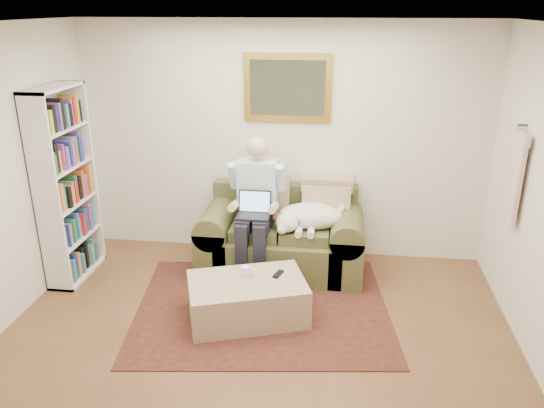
% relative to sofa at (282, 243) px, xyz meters
% --- Properties ---
extents(room_shell, '(4.51, 5.00, 2.61)m').
position_rel_sofa_xyz_m(room_shell, '(-0.07, -1.67, 1.00)').
color(room_shell, brown).
rests_on(room_shell, ground).
extents(rug, '(2.61, 2.20, 0.01)m').
position_rel_sofa_xyz_m(rug, '(-0.08, -0.85, -0.30)').
color(rug, black).
rests_on(rug, room_shell).
extents(sofa, '(1.74, 0.89, 1.05)m').
position_rel_sofa_xyz_m(sofa, '(0.00, 0.00, 0.00)').
color(sofa, brown).
rests_on(sofa, room_shell).
extents(seated_man, '(0.57, 0.82, 1.47)m').
position_rel_sofa_xyz_m(seated_man, '(-0.26, -0.16, 0.43)').
color(seated_man, '#8CC6D8').
rests_on(seated_man, sofa).
extents(laptop, '(0.34, 0.27, 0.24)m').
position_rel_sofa_xyz_m(laptop, '(-0.26, -0.23, 0.47)').
color(laptop, black).
rests_on(laptop, seated_man).
extents(sleeping_dog, '(0.72, 0.45, 0.27)m').
position_rel_sofa_xyz_m(sleeping_dog, '(0.31, -0.09, 0.37)').
color(sleeping_dog, white).
rests_on(sleeping_dog, sofa).
extents(ottoman, '(1.21, 0.97, 0.38)m').
position_rel_sofa_xyz_m(ottoman, '(-0.20, -1.03, -0.11)').
color(ottoman, tan).
rests_on(ottoman, room_shell).
extents(coffee_mug, '(0.08, 0.08, 0.10)m').
position_rel_sofa_xyz_m(coffee_mug, '(-0.22, -0.94, 0.13)').
color(coffee_mug, white).
rests_on(coffee_mug, ottoman).
extents(tv_remote, '(0.09, 0.16, 0.02)m').
position_rel_sofa_xyz_m(tv_remote, '(0.07, -0.88, 0.09)').
color(tv_remote, black).
rests_on(tv_remote, ottoman).
extents(bookshelf, '(0.28, 0.80, 2.00)m').
position_rel_sofa_xyz_m(bookshelf, '(-2.17, -0.43, 0.70)').
color(bookshelf, white).
rests_on(bookshelf, room_shell).
extents(wall_mirror, '(0.94, 0.04, 0.72)m').
position_rel_sofa_xyz_m(wall_mirror, '(0.00, 0.45, 1.60)').
color(wall_mirror, gold).
rests_on(wall_mirror, room_shell).
extents(hanging_shirt, '(0.06, 0.52, 0.90)m').
position_rel_sofa_xyz_m(hanging_shirt, '(2.12, -0.43, 1.05)').
color(hanging_shirt, beige).
rests_on(hanging_shirt, room_shell).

